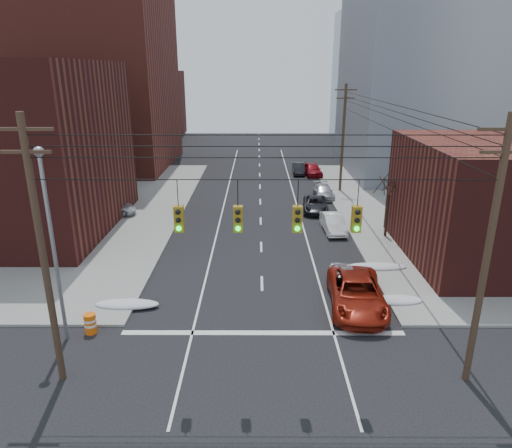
{
  "coord_description": "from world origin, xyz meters",
  "views": [
    {
      "loc": [
        -0.28,
        -13.1,
        12.4
      ],
      "look_at": [
        -0.37,
        14.42,
        3.0
      ],
      "focal_mm": 32.0,
      "sensor_mm": 36.0,
      "label": 1
    }
  ],
  "objects_px": {
    "parked_car_a": "(345,282)",
    "lot_car_d": "(72,202)",
    "red_pickup": "(357,293)",
    "lot_car_b": "(110,209)",
    "parked_car_f": "(298,169)",
    "lot_car_a": "(93,206)",
    "construction_barrel": "(90,323)",
    "parked_car_e": "(312,169)",
    "lot_car_c": "(22,222)",
    "parked_car_c": "(315,204)",
    "parked_car_d": "(324,192)",
    "parked_car_b": "(333,223)"
  },
  "relations": [
    {
      "from": "parked_car_e",
      "to": "construction_barrel",
      "type": "distance_m",
      "value": 38.0
    },
    {
      "from": "red_pickup",
      "to": "parked_car_b",
      "type": "bearing_deg",
      "value": 91.26
    },
    {
      "from": "lot_car_d",
      "to": "red_pickup",
      "type": "bearing_deg",
      "value": -125.11
    },
    {
      "from": "lot_car_a",
      "to": "parked_car_c",
      "type": "bearing_deg",
      "value": -95.93
    },
    {
      "from": "red_pickup",
      "to": "lot_car_d",
      "type": "relative_size",
      "value": 1.5
    },
    {
      "from": "red_pickup",
      "to": "parked_car_c",
      "type": "bearing_deg",
      "value": 94.68
    },
    {
      "from": "parked_car_c",
      "to": "parked_car_e",
      "type": "relative_size",
      "value": 1.03
    },
    {
      "from": "lot_car_a",
      "to": "construction_barrel",
      "type": "bearing_deg",
      "value": -171.48
    },
    {
      "from": "parked_car_d",
      "to": "parked_car_e",
      "type": "relative_size",
      "value": 0.96
    },
    {
      "from": "parked_car_c",
      "to": "parked_car_e",
      "type": "distance_m",
      "value": 14.68
    },
    {
      "from": "parked_car_a",
      "to": "lot_car_b",
      "type": "bearing_deg",
      "value": 142.83
    },
    {
      "from": "parked_car_e",
      "to": "lot_car_d",
      "type": "xyz_separation_m",
      "value": [
        -23.54,
        -14.73,
        0.07
      ]
    },
    {
      "from": "lot_car_a",
      "to": "construction_barrel",
      "type": "distance_m",
      "value": 20.02
    },
    {
      "from": "parked_car_a",
      "to": "parked_car_d",
      "type": "bearing_deg",
      "value": 86.97
    },
    {
      "from": "parked_car_e",
      "to": "lot_car_a",
      "type": "bearing_deg",
      "value": -149.39
    },
    {
      "from": "parked_car_b",
      "to": "parked_car_f",
      "type": "relative_size",
      "value": 1.05
    },
    {
      "from": "lot_car_b",
      "to": "lot_car_c",
      "type": "distance_m",
      "value": 6.98
    },
    {
      "from": "red_pickup",
      "to": "lot_car_a",
      "type": "distance_m",
      "value": 25.81
    },
    {
      "from": "parked_car_f",
      "to": "lot_car_c",
      "type": "height_order",
      "value": "lot_car_c"
    },
    {
      "from": "parked_car_e",
      "to": "parked_car_f",
      "type": "bearing_deg",
      "value": 141.35
    },
    {
      "from": "lot_car_a",
      "to": "lot_car_d",
      "type": "height_order",
      "value": "lot_car_a"
    },
    {
      "from": "lot_car_a",
      "to": "lot_car_b",
      "type": "height_order",
      "value": "lot_car_a"
    },
    {
      "from": "parked_car_a",
      "to": "parked_car_f",
      "type": "xyz_separation_m",
      "value": [
        0.0,
        31.76,
        -0.05
      ]
    },
    {
      "from": "parked_car_c",
      "to": "parked_car_d",
      "type": "xyz_separation_m",
      "value": [
        1.38,
        4.66,
        -0.02
      ]
    },
    {
      "from": "lot_car_b",
      "to": "lot_car_d",
      "type": "height_order",
      "value": "lot_car_d"
    },
    {
      "from": "parked_car_a",
      "to": "lot_car_d",
      "type": "relative_size",
      "value": 1.03
    },
    {
      "from": "parked_car_f",
      "to": "lot_car_c",
      "type": "relative_size",
      "value": 0.85
    },
    {
      "from": "parked_car_b",
      "to": "lot_car_a",
      "type": "bearing_deg",
      "value": 165.88
    },
    {
      "from": "lot_car_b",
      "to": "parked_car_f",
      "type": "bearing_deg",
      "value": -54.31
    },
    {
      "from": "lot_car_b",
      "to": "construction_barrel",
      "type": "relative_size",
      "value": 4.34
    },
    {
      "from": "lot_car_b",
      "to": "parked_car_b",
      "type": "bearing_deg",
      "value": -109.31
    },
    {
      "from": "parked_car_a",
      "to": "construction_barrel",
      "type": "bearing_deg",
      "value": -161.04
    },
    {
      "from": "parked_car_a",
      "to": "parked_car_b",
      "type": "xyz_separation_m",
      "value": [
        0.98,
        10.66,
        -0.02
      ]
    },
    {
      "from": "red_pickup",
      "to": "parked_car_c",
      "type": "distance_m",
      "value": 17.76
    },
    {
      "from": "parked_car_e",
      "to": "lot_car_d",
      "type": "relative_size",
      "value": 1.12
    },
    {
      "from": "parked_car_a",
      "to": "lot_car_a",
      "type": "height_order",
      "value": "lot_car_a"
    },
    {
      "from": "lot_car_a",
      "to": "parked_car_e",
      "type": "bearing_deg",
      "value": -62.81
    },
    {
      "from": "parked_car_e",
      "to": "parked_car_d",
      "type": "bearing_deg",
      "value": -96.37
    },
    {
      "from": "parked_car_d",
      "to": "parked_car_f",
      "type": "bearing_deg",
      "value": 97.08
    },
    {
      "from": "parked_car_a",
      "to": "parked_car_e",
      "type": "relative_size",
      "value": 0.93
    },
    {
      "from": "red_pickup",
      "to": "lot_car_d",
      "type": "bearing_deg",
      "value": 145.96
    },
    {
      "from": "parked_car_b",
      "to": "parked_car_d",
      "type": "height_order",
      "value": "parked_car_b"
    },
    {
      "from": "parked_car_b",
      "to": "parked_car_e",
      "type": "relative_size",
      "value": 0.93
    },
    {
      "from": "parked_car_e",
      "to": "lot_car_c",
      "type": "xyz_separation_m",
      "value": [
        -25.34,
        -20.39,
        0.06
      ]
    },
    {
      "from": "parked_car_f",
      "to": "parked_car_d",
      "type": "bearing_deg",
      "value": -80.75
    },
    {
      "from": "parked_car_d",
      "to": "construction_barrel",
      "type": "distance_m",
      "value": 29.1
    },
    {
      "from": "parked_car_c",
      "to": "lot_car_a",
      "type": "relative_size",
      "value": 1.01
    },
    {
      "from": "lot_car_d",
      "to": "lot_car_b",
      "type": "bearing_deg",
      "value": -109.62
    },
    {
      "from": "lot_car_c",
      "to": "parked_car_d",
      "type": "bearing_deg",
      "value": -43.91
    },
    {
      "from": "parked_car_c",
      "to": "lot_car_b",
      "type": "xyz_separation_m",
      "value": [
        -18.24,
        -1.77,
        0.11
      ]
    }
  ]
}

